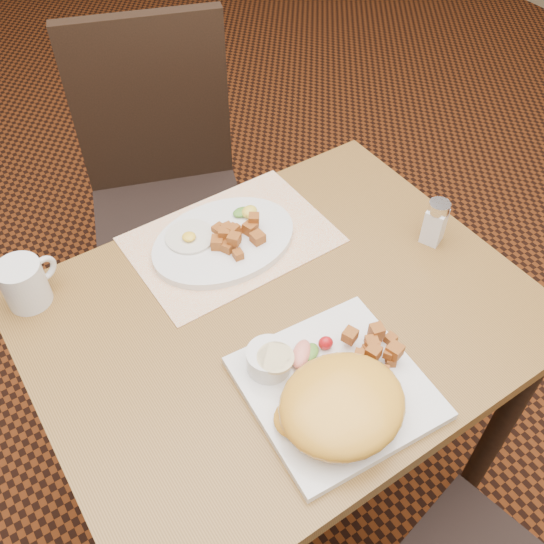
{
  "coord_description": "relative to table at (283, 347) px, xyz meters",
  "views": [
    {
      "loc": [
        -0.41,
        -0.57,
        1.62
      ],
      "look_at": [
        0.0,
        0.04,
        0.82
      ],
      "focal_mm": 40.0,
      "sensor_mm": 36.0,
      "label": 1
    }
  ],
  "objects": [
    {
      "name": "garnish_ov",
      "position": [
        0.07,
        0.25,
        0.14
      ],
      "size": [
        0.05,
        0.05,
        0.02
      ],
      "color": "#387223",
      "rests_on": "plate_oval"
    },
    {
      "name": "plate_square",
      "position": [
        -0.02,
        -0.18,
        0.12
      ],
      "size": [
        0.3,
        0.3,
        0.02
      ],
      "primitive_type": "cube",
      "rotation": [
        0.0,
        0.0,
        -0.08
      ],
      "color": "silver",
      "rests_on": "table"
    },
    {
      "name": "garnish_sq",
      "position": [
        -0.02,
        -0.11,
        0.14
      ],
      "size": [
        0.1,
        0.06,
        0.03
      ],
      "color": "#387223",
      "rests_on": "plate_square"
    },
    {
      "name": "coffee_mug",
      "position": [
        -0.38,
        0.29,
        0.16
      ],
      "size": [
        0.11,
        0.08,
        0.09
      ],
      "color": "silver",
      "rests_on": "table"
    },
    {
      "name": "hollandaise_mound",
      "position": [
        -0.05,
        -0.23,
        0.16
      ],
      "size": [
        0.2,
        0.18,
        0.08
      ],
      "color": "gold",
      "rests_on": "plate_square"
    },
    {
      "name": "home_fries_sq",
      "position": [
        0.06,
        -0.18,
        0.14
      ],
      "size": [
        0.12,
        0.11,
        0.04
      ],
      "color": "#A5561A",
      "rests_on": "plate_square"
    },
    {
      "name": "ground",
      "position": [
        0.0,
        0.0,
        -0.64
      ],
      "size": [
        8.0,
        8.0,
        0.0
      ],
      "primitive_type": "plane",
      "color": "black",
      "rests_on": "ground"
    },
    {
      "name": "placemat",
      "position": [
        0.02,
        0.22,
        0.11
      ],
      "size": [
        0.4,
        0.28,
        0.0
      ],
      "primitive_type": "cube",
      "rotation": [
        0.0,
        0.0,
        0.01
      ],
      "color": "white",
      "rests_on": "table"
    },
    {
      "name": "home_fries_ov",
      "position": [
        0.01,
        0.19,
        0.14
      ],
      "size": [
        0.12,
        0.1,
        0.04
      ],
      "color": "#A5561A",
      "rests_on": "plate_oval"
    },
    {
      "name": "ramekin",
      "position": [
        -0.09,
        -0.09,
        0.15
      ],
      "size": [
        0.08,
        0.08,
        0.04
      ],
      "color": "silver",
      "rests_on": "plate_square"
    },
    {
      "name": "salt_shaker",
      "position": [
        0.36,
        -0.01,
        0.16
      ],
      "size": [
        0.06,
        0.06,
        0.1
      ],
      "color": "white",
      "rests_on": "table"
    },
    {
      "name": "table",
      "position": [
        0.0,
        0.0,
        0.0
      ],
      "size": [
        0.9,
        0.7,
        0.75
      ],
      "color": "brown",
      "rests_on": "ground"
    },
    {
      "name": "fried_egg",
      "position": [
        -0.06,
        0.25,
        0.13
      ],
      "size": [
        0.1,
        0.1,
        0.02
      ],
      "color": "white",
      "rests_on": "plate_oval"
    },
    {
      "name": "chair_far",
      "position": [
        0.08,
        0.71,
        -0.1
      ],
      "size": [
        0.54,
        0.55,
        0.97
      ],
      "rotation": [
        0.0,
        0.0,
        2.8
      ],
      "color": "black",
      "rests_on": "ground"
    },
    {
      "name": "plate_oval",
      "position": [
        -0.0,
        0.21,
        0.12
      ],
      "size": [
        0.31,
        0.23,
        0.02
      ],
      "primitive_type": null,
      "rotation": [
        0.0,
        0.0,
        0.01
      ],
      "color": "silver",
      "rests_on": "placemat"
    }
  ]
}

